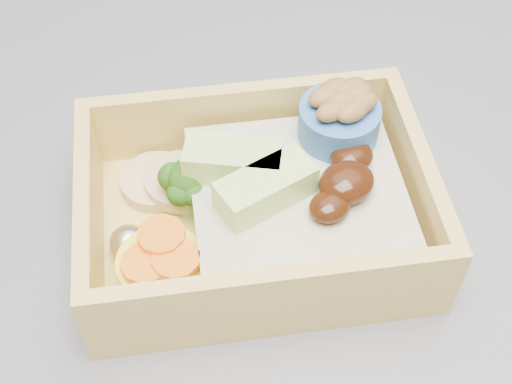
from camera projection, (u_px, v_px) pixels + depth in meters
bento_box at (266, 202)px, 0.43m from camera, size 0.25×0.22×0.08m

